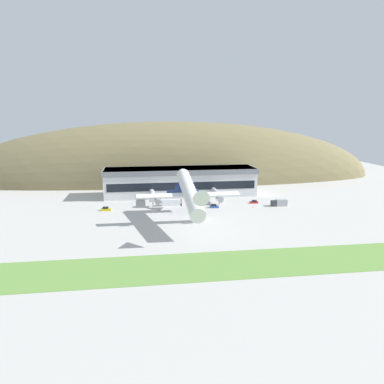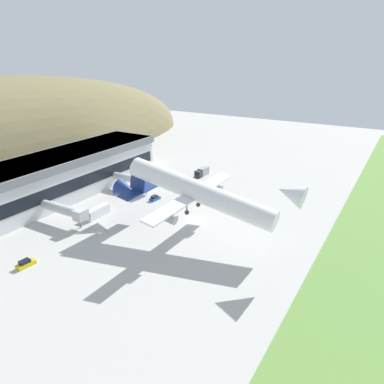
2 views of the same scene
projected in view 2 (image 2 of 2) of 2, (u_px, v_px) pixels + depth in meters
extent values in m
plane|color=#B7B5AF|center=(195.00, 220.00, 105.33)|extent=(334.57, 334.57, 0.00)
cube|color=#669342|center=(364.00, 263.00, 84.40)|extent=(301.11, 19.71, 0.08)
cube|color=silver|center=(62.00, 175.00, 121.33)|extent=(74.67, 18.01, 13.85)
cube|color=slate|center=(60.00, 158.00, 119.29)|extent=(75.87, 19.21, 2.40)
cube|color=black|center=(82.00, 182.00, 117.28)|extent=(71.68, 0.16, 3.88)
cylinder|color=silver|center=(62.00, 209.00, 102.75)|extent=(2.60, 14.43, 2.60)
cube|color=silver|center=(81.00, 215.00, 99.33)|extent=(3.38, 2.86, 2.86)
cylinder|color=slate|center=(80.00, 221.00, 100.28)|extent=(0.36, 0.36, 4.00)
cylinder|color=silver|center=(131.00, 179.00, 126.88)|extent=(2.60, 14.19, 2.60)
cube|color=silver|center=(148.00, 182.00, 123.52)|extent=(3.38, 2.86, 2.86)
cylinder|color=slate|center=(147.00, 188.00, 124.47)|extent=(0.36, 0.36, 4.00)
cylinder|color=white|center=(200.00, 192.00, 92.26)|extent=(5.19, 40.28, 12.09)
cone|color=white|center=(291.00, 194.00, 80.18)|extent=(5.09, 6.51, 6.01)
cone|color=navy|center=(128.00, 191.00, 104.60)|extent=(5.09, 7.54, 6.19)
cube|color=navy|center=(139.00, 175.00, 100.82)|extent=(0.50, 6.16, 9.64)
cube|color=navy|center=(139.00, 191.00, 102.55)|extent=(13.50, 3.64, 0.99)
cube|color=white|center=(193.00, 195.00, 93.64)|extent=(38.39, 3.62, 1.07)
cylinder|color=#9E9EA3|center=(169.00, 218.00, 84.62)|extent=(2.30, 3.95, 2.89)
cylinder|color=#9E9EA3|center=(215.00, 187.00, 103.18)|extent=(2.30, 3.95, 2.89)
cylinder|color=#2D2D2D|center=(187.00, 208.00, 92.23)|extent=(0.28, 0.28, 2.20)
cylinder|color=#2D2D2D|center=(187.00, 212.00, 92.63)|extent=(0.45, 1.10, 1.10)
cylinder|color=#2D2D2D|center=(198.00, 201.00, 96.84)|extent=(0.28, 0.28, 2.20)
cylinder|color=#2D2D2D|center=(198.00, 205.00, 97.23)|extent=(0.45, 1.10, 1.10)
cylinder|color=#2D2D2D|center=(252.00, 206.00, 86.04)|extent=(0.22, 0.22, 1.98)
cylinder|color=#2D2D2D|center=(251.00, 210.00, 86.40)|extent=(0.30, 0.83, 0.82)
cube|color=#B21E1E|center=(174.00, 179.00, 138.22)|extent=(3.79, 1.90, 0.78)
cube|color=black|center=(174.00, 177.00, 138.11)|extent=(2.12, 1.54, 0.64)
cube|color=#264C99|center=(155.00, 199.00, 119.57)|extent=(3.92, 2.03, 0.84)
cube|color=black|center=(154.00, 197.00, 119.15)|extent=(2.19, 1.66, 0.68)
cube|color=gold|center=(26.00, 264.00, 82.89)|extent=(4.34, 2.01, 0.90)
cube|color=black|center=(25.00, 262.00, 82.43)|extent=(2.42, 1.62, 0.74)
cube|color=#333338|center=(199.00, 174.00, 140.47)|extent=(2.36, 2.55, 2.53)
cube|color=black|center=(197.00, 174.00, 139.40)|extent=(0.17, 2.08, 1.11)
cube|color=#999EA3|center=(203.00, 171.00, 143.16)|extent=(4.90, 2.66, 2.91)
cube|color=silver|center=(91.00, 215.00, 105.24)|extent=(2.62, 2.30, 2.75)
cube|color=black|center=(87.00, 215.00, 103.99)|extent=(0.11, 1.92, 1.21)
cube|color=silver|center=(101.00, 210.00, 108.51)|extent=(5.52, 2.35, 2.81)
cube|color=orange|center=(106.00, 230.00, 99.63)|extent=(0.52, 0.52, 0.03)
cone|color=orange|center=(106.00, 229.00, 99.53)|extent=(0.40, 0.40, 0.55)
cube|color=orange|center=(187.00, 185.00, 132.55)|extent=(0.52, 0.52, 0.03)
cone|color=orange|center=(187.00, 185.00, 132.45)|extent=(0.40, 0.40, 0.55)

